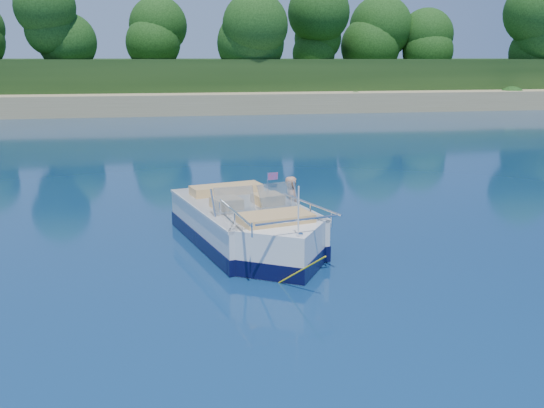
# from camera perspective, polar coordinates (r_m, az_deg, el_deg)

# --- Properties ---
(ground) EXTENTS (160.00, 160.00, 0.00)m
(ground) POSITION_cam_1_polar(r_m,az_deg,el_deg) (11.20, -8.54, -8.17)
(ground) COLOR #092344
(ground) RESTS_ON ground
(shoreline) EXTENTS (170.00, 59.00, 6.00)m
(shoreline) POSITION_cam_1_polar(r_m,az_deg,el_deg) (74.25, -10.67, 10.95)
(shoreline) COLOR tan
(shoreline) RESTS_ON ground
(treeline) EXTENTS (150.00, 7.12, 8.19)m
(treeline) POSITION_cam_1_polar(r_m,az_deg,el_deg) (51.44, -10.70, 14.97)
(treeline) COLOR #332011
(treeline) RESTS_ON ground
(motorboat) EXTENTS (3.15, 6.16, 2.09)m
(motorboat) POSITION_cam_1_polar(r_m,az_deg,el_deg) (13.51, -2.08, -2.38)
(motorboat) COLOR white
(motorboat) RESTS_ON ground
(tow_tube) EXTENTS (1.54, 1.54, 0.32)m
(tow_tube) POSITION_cam_1_polar(r_m,az_deg,el_deg) (15.63, 1.93, -1.38)
(tow_tube) COLOR #F2BC00
(tow_tube) RESTS_ON ground
(boy) EXTENTS (0.56, 0.92, 1.69)m
(boy) POSITION_cam_1_polar(r_m,az_deg,el_deg) (15.68, 1.91, -1.65)
(boy) COLOR tan
(boy) RESTS_ON ground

